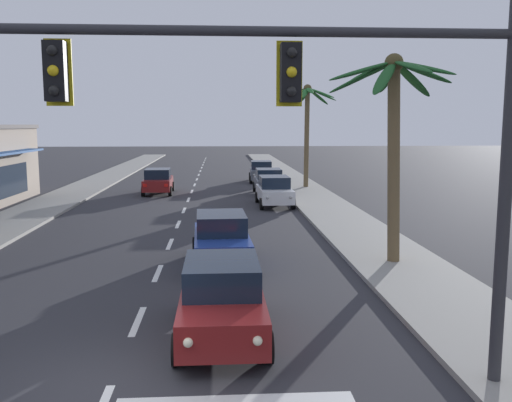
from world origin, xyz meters
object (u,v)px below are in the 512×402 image
object	(u,v)px
sedan_lead_at_stop_bar	(222,298)
sedan_parked_nearest_kerb	(261,171)
traffic_signal_mast	(297,108)
sedan_oncoming_far	(158,181)
sedan_third_in_queue	(221,239)
palm_right_farthest	(307,111)
sedan_parked_far_kerb	(269,181)
sedan_parked_mid_kerb	(274,191)
palm_right_second	(393,113)

from	to	relation	value
sedan_lead_at_stop_bar	sedan_parked_nearest_kerb	bearing A→B (deg)	84.29
traffic_signal_mast	sedan_oncoming_far	world-z (taller)	traffic_signal_mast
sedan_third_in_queue	sedan_oncoming_far	xyz separation A→B (m)	(-4.17, 19.27, 0.00)
sedan_oncoming_far	palm_right_farthest	xyz separation A→B (m)	(10.37, 2.29, 4.71)
traffic_signal_mast	sedan_parked_far_kerb	world-z (taller)	traffic_signal_mast
sedan_lead_at_stop_bar	palm_right_farthest	size ratio (longest dim) A/B	0.60
traffic_signal_mast	sedan_parked_nearest_kerb	distance (m)	36.00
sedan_lead_at_stop_bar	sedan_parked_mid_kerb	xyz separation A→B (m)	(3.06, 19.60, 0.00)
palm_right_farthest	traffic_signal_mast	bearing A→B (deg)	-99.24
palm_right_farthest	sedan_parked_nearest_kerb	bearing A→B (deg)	119.79
sedan_parked_nearest_kerb	sedan_parked_mid_kerb	size ratio (longest dim) A/B	1.00
sedan_third_in_queue	sedan_parked_far_kerb	bearing A→B (deg)	80.21
traffic_signal_mast	palm_right_second	distance (m)	9.60
sedan_parked_mid_kerb	sedan_parked_far_kerb	bearing A→B (deg)	88.43
sedan_lead_at_stop_bar	sedan_third_in_queue	size ratio (longest dim) A/B	0.99
sedan_oncoming_far	palm_right_farthest	size ratio (longest dim) A/B	0.60
sedan_lead_at_stop_bar	palm_right_farthest	distance (m)	29.01
sedan_third_in_queue	sedan_parked_far_kerb	xyz separation A→B (m)	(3.20, 18.56, 0.00)
sedan_parked_far_kerb	palm_right_second	distance (m)	19.62
palm_right_farthest	sedan_parked_far_kerb	bearing A→B (deg)	-134.91
sedan_parked_nearest_kerb	sedan_oncoming_far	bearing A→B (deg)	-135.44
sedan_parked_far_kerb	palm_right_farthest	size ratio (longest dim) A/B	0.60
sedan_parked_nearest_kerb	palm_right_second	size ratio (longest dim) A/B	0.66
sedan_oncoming_far	palm_right_farthest	bearing A→B (deg)	12.44
sedan_parked_nearest_kerb	palm_right_farthest	world-z (taller)	palm_right_farthest
sedan_third_in_queue	sedan_lead_at_stop_bar	bearing A→B (deg)	-90.04
sedan_third_in_queue	sedan_oncoming_far	size ratio (longest dim) A/B	1.00
sedan_third_in_queue	sedan_oncoming_far	distance (m)	19.72
sedan_parked_far_kerb	palm_right_farthest	bearing A→B (deg)	45.09
sedan_lead_at_stop_bar	sedan_parked_mid_kerb	size ratio (longest dim) A/B	0.99
traffic_signal_mast	sedan_third_in_queue	bearing A→B (deg)	97.62
sedan_lead_at_stop_bar	sedan_third_in_queue	world-z (taller)	same
palm_right_second	sedan_third_in_queue	bearing A→B (deg)	174.88
sedan_oncoming_far	sedan_third_in_queue	bearing A→B (deg)	-77.79
sedan_lead_at_stop_bar	palm_right_second	distance (m)	9.05
palm_right_second	traffic_signal_mast	bearing A→B (deg)	-116.53
sedan_third_in_queue	palm_right_farthest	world-z (taller)	palm_right_farthest
sedan_parked_mid_kerb	sedan_lead_at_stop_bar	bearing A→B (deg)	-98.88
sedan_third_in_queue	palm_right_second	bearing A→B (deg)	-5.12
sedan_parked_mid_kerb	sedan_third_in_queue	bearing A→B (deg)	-103.03
sedan_oncoming_far	palm_right_second	size ratio (longest dim) A/B	0.66
traffic_signal_mast	sedan_parked_mid_kerb	size ratio (longest dim) A/B	2.48
sedan_lead_at_stop_bar	sedan_parked_mid_kerb	bearing A→B (deg)	81.12
sedan_oncoming_far	sedan_parked_mid_kerb	world-z (taller)	same
sedan_parked_nearest_kerb	sedan_parked_far_kerb	world-z (taller)	same
sedan_oncoming_far	palm_right_second	xyz separation A→B (m)	(9.67, -19.77, 4.10)
sedan_lead_at_stop_bar	sedan_third_in_queue	distance (m)	6.39
traffic_signal_mast	sedan_parked_mid_kerb	world-z (taller)	traffic_signal_mast
sedan_lead_at_stop_bar	sedan_parked_far_kerb	xyz separation A→B (m)	(3.21, 24.94, 0.00)
palm_right_second	palm_right_farthest	bearing A→B (deg)	88.20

